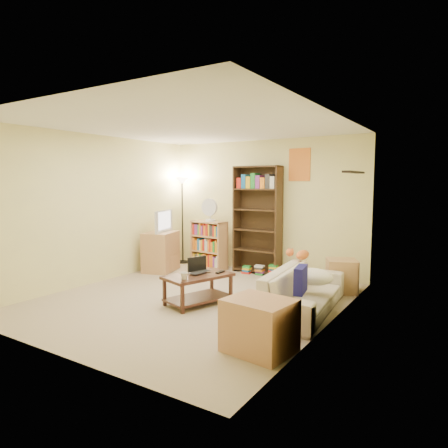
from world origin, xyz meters
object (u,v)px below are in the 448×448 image
at_px(tabby_cat, 300,254).
at_px(short_bookshelf, 209,245).
at_px(tv_stand, 161,252).
at_px(coffee_table, 198,285).
at_px(floor_lamp, 182,195).
at_px(television, 160,221).
at_px(end_cabinet, 259,325).
at_px(laptop, 203,273).
at_px(side_table, 342,276).
at_px(tall_bookshelf, 257,217).
at_px(mug, 184,276).
at_px(desk_fan, 210,210).
at_px(sofa, 302,291).

height_order(tabby_cat, short_bookshelf, short_bookshelf).
xyz_separation_m(tabby_cat, tv_stand, (-2.90, 0.16, -0.25)).
height_order(coffee_table, floor_lamp, floor_lamp).
height_order(television, end_cabinet, television).
xyz_separation_m(laptop, tv_stand, (-1.88, 1.26, -0.05)).
distance_m(side_table, end_cabinet, 2.66).
bearing_deg(tabby_cat, tall_bookshelf, 141.05).
bearing_deg(laptop, coffee_table, 155.75).
bearing_deg(floor_lamp, tv_stand, -80.72).
relative_size(mug, desk_fan, 0.28).
bearing_deg(sofa, coffee_table, 103.66).
relative_size(coffee_table, mug, 8.52).
xyz_separation_m(coffee_table, end_cabinet, (1.46, -0.96, 0.00)).
bearing_deg(mug, side_table, 53.23).
bearing_deg(tall_bookshelf, mug, -85.48).
distance_m(coffee_table, short_bookshelf, 2.33).
relative_size(mug, television, 0.17).
bearing_deg(floor_lamp, side_table, -7.99).
height_order(tall_bookshelf, floor_lamp, tall_bookshelf).
bearing_deg(coffee_table, desk_fan, 138.24).
height_order(coffee_table, mug, mug).
bearing_deg(end_cabinet, mug, 156.46).
relative_size(sofa, end_cabinet, 3.02).
distance_m(tv_stand, television, 0.59).
distance_m(short_bookshelf, end_cabinet, 3.98).
bearing_deg(laptop, floor_lamp, 45.94).
height_order(mug, tv_stand, tv_stand).
relative_size(coffee_table, end_cabinet, 1.64).
height_order(coffee_table, desk_fan, desk_fan).
height_order(laptop, end_cabinet, end_cabinet).
bearing_deg(tabby_cat, television, 176.86).
bearing_deg(tv_stand, mug, -58.03).
bearing_deg(desk_fan, laptop, -58.31).
xyz_separation_m(sofa, television, (-3.21, 0.86, 0.69)).
bearing_deg(desk_fan, short_bookshelf, 139.13).
height_order(sofa, floor_lamp, floor_lamp).
relative_size(sofa, coffee_table, 1.85).
bearing_deg(desk_fan, tabby_cat, -19.77).
xyz_separation_m(short_bookshelf, end_cabinet, (2.64, -2.96, -0.20)).
distance_m(mug, desk_fan, 2.66).
bearing_deg(tv_stand, television, 0.00).
bearing_deg(side_table, television, -173.81).
xyz_separation_m(laptop, end_cabinet, (1.43, -1.03, -0.16)).
bearing_deg(tv_stand, short_bookshelf, 28.94).
distance_m(laptop, side_table, 2.22).
relative_size(coffee_table, tall_bookshelf, 0.53).
distance_m(tabby_cat, television, 2.92).
bearing_deg(tabby_cat, coffee_table, -131.95).
height_order(mug, floor_lamp, floor_lamp).
bearing_deg(tabby_cat, end_cabinet, -79.10).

